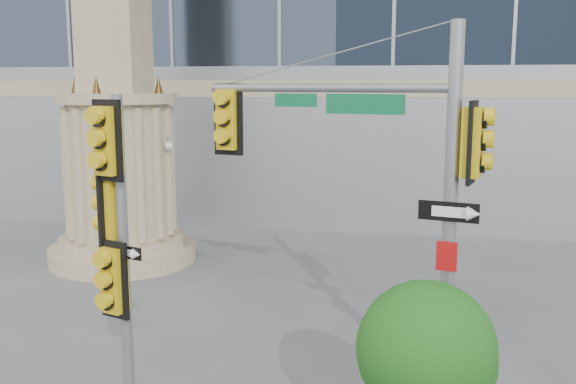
# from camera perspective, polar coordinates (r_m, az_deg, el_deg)

# --- Properties ---
(monument) EXTENTS (4.40, 4.40, 16.60)m
(monument) POSITION_cam_1_polar(r_m,az_deg,el_deg) (19.74, -15.04, 9.70)
(monument) COLOR #998967
(monument) RESTS_ON ground
(main_signal_pole) EXTENTS (4.81, 1.72, 6.34)m
(main_signal_pole) POSITION_cam_1_polar(r_m,az_deg,el_deg) (10.92, 8.43, 1.98)
(main_signal_pole) COLOR slate
(main_signal_pole) RESTS_ON ground
(secondary_signal_pole) EXTENTS (0.89, 0.85, 5.20)m
(secondary_signal_pole) POSITION_cam_1_polar(r_m,az_deg,el_deg) (10.90, -15.16, -2.95)
(secondary_signal_pole) COLOR slate
(secondary_signal_pole) RESTS_ON ground
(street_tree) EXTENTS (1.85, 1.81, 2.88)m
(street_tree) POSITION_cam_1_polar(r_m,az_deg,el_deg) (8.71, 12.37, -14.02)
(street_tree) COLOR #998967
(street_tree) RESTS_ON ground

